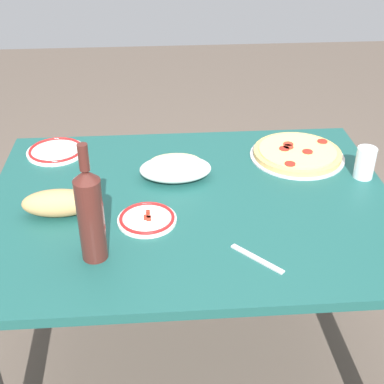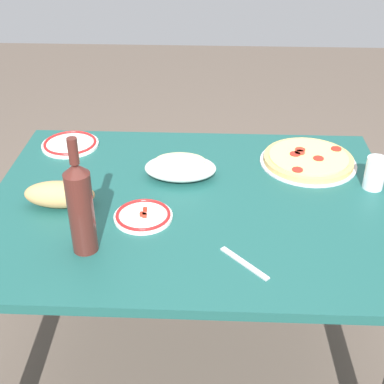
{
  "view_description": "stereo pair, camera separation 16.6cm",
  "coord_description": "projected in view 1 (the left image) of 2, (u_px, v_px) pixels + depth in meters",
  "views": [
    {
      "loc": [
        -0.1,
        -1.4,
        1.62
      ],
      "look_at": [
        0.0,
        0.0,
        0.73
      ],
      "focal_mm": 49.77,
      "sensor_mm": 36.0,
      "label": 1
    },
    {
      "loc": [
        0.06,
        -1.41,
        1.62
      ],
      "look_at": [
        0.0,
        0.0,
        0.73
      ],
      "focal_mm": 49.77,
      "sensor_mm": 36.0,
      "label": 2
    }
  ],
  "objects": [
    {
      "name": "side_plate_far",
      "position": [
        147.0,
        219.0,
        1.57
      ],
      "size": [
        0.18,
        0.18,
        0.02
      ],
      "color": "white",
      "rests_on": "dining_table"
    },
    {
      "name": "ground_plane",
      "position": [
        192.0,
        353.0,
        2.05
      ],
      "size": [
        8.0,
        8.0,
        0.0
      ],
      "primitive_type": "plane",
      "color": "brown",
      "rests_on": "ground"
    },
    {
      "name": "pepperoni_pizza",
      "position": [
        297.0,
        153.0,
        1.91
      ],
      "size": [
        0.34,
        0.34,
        0.03
      ],
      "color": "#B7B7BC",
      "rests_on": "dining_table"
    },
    {
      "name": "fork_left",
      "position": [
        257.0,
        259.0,
        1.43
      ],
      "size": [
        0.13,
        0.14,
        0.0
      ],
      "primitive_type": "cube",
      "rotation": [
        0.0,
        0.0,
        2.32
      ],
      "color": "#B7B7BC",
      "rests_on": "dining_table"
    },
    {
      "name": "wine_bottle",
      "position": [
        90.0,
        213.0,
        1.36
      ],
      "size": [
        0.07,
        0.07,
        0.34
      ],
      "color": "#471E19",
      "rests_on": "dining_table"
    },
    {
      "name": "baked_pasta_dish",
      "position": [
        175.0,
        167.0,
        1.77
      ],
      "size": [
        0.24,
        0.15,
        0.08
      ],
      "color": "white",
      "rests_on": "dining_table"
    },
    {
      "name": "side_plate_near",
      "position": [
        56.0,
        151.0,
        1.94
      ],
      "size": [
        0.21,
        0.21,
        0.02
      ],
      "color": "white",
      "rests_on": "dining_table"
    },
    {
      "name": "water_glass",
      "position": [
        365.0,
        163.0,
        1.77
      ],
      "size": [
        0.07,
        0.07,
        0.11
      ],
      "primitive_type": "cylinder",
      "color": "silver",
      "rests_on": "dining_table"
    },
    {
      "name": "bread_loaf",
      "position": [
        58.0,
        203.0,
        1.59
      ],
      "size": [
        0.22,
        0.09,
        0.08
      ],
      "primitive_type": "ellipsoid",
      "color": "tan",
      "rests_on": "dining_table"
    },
    {
      "name": "dining_table",
      "position": [
        192.0,
        228.0,
        1.73
      ],
      "size": [
        1.28,
        0.97,
        0.7
      ],
      "color": "#194C47",
      "rests_on": "ground"
    }
  ]
}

